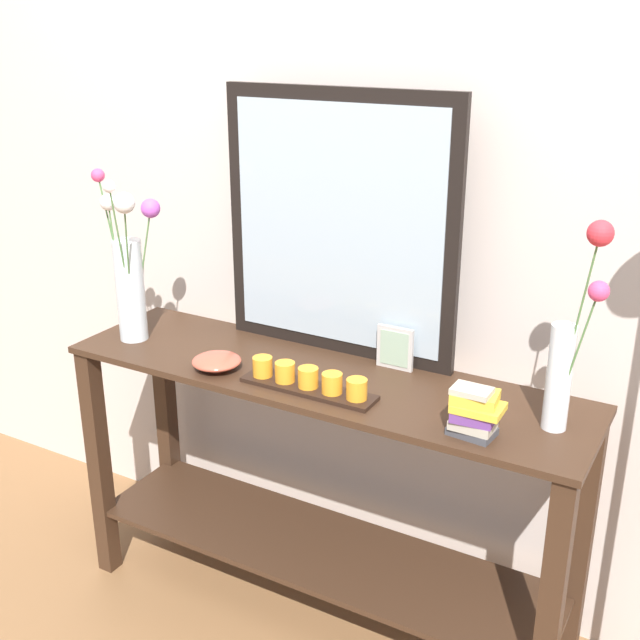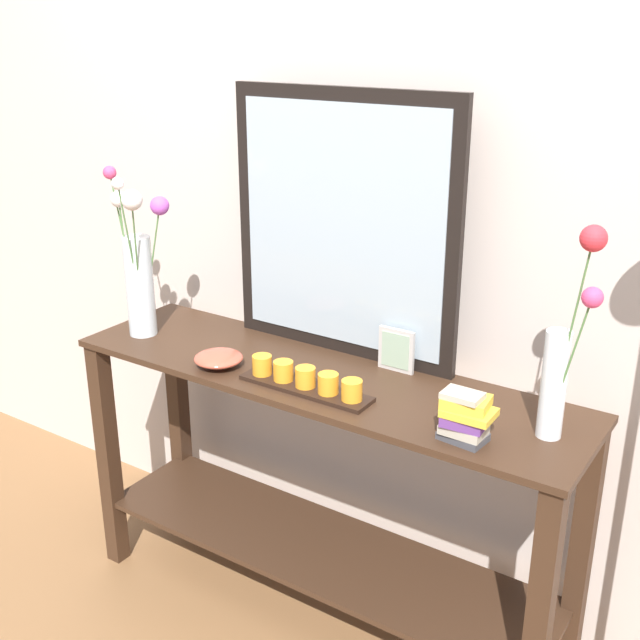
% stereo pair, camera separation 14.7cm
% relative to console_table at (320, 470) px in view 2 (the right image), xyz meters
% --- Properties ---
extents(ground_plane, '(7.00, 6.00, 0.02)m').
position_rel_console_table_xyz_m(ground_plane, '(0.00, 0.00, -0.53)').
color(ground_plane, brown).
extents(wall_back, '(6.40, 0.08, 2.70)m').
position_rel_console_table_xyz_m(wall_back, '(0.00, 0.33, 0.83)').
color(wall_back, beige).
rests_on(wall_back, ground).
extents(console_table, '(1.56, 0.42, 0.84)m').
position_rel_console_table_xyz_m(console_table, '(0.00, 0.00, 0.00)').
color(console_table, '#382316').
rests_on(console_table, ground).
extents(mirror_leaning, '(0.74, 0.03, 0.78)m').
position_rel_console_table_xyz_m(mirror_leaning, '(-0.04, 0.18, 0.71)').
color(mirror_leaning, black).
rests_on(mirror_leaning, console_table).
extents(tall_vase_left, '(0.22, 0.18, 0.53)m').
position_rel_console_table_xyz_m(tall_vase_left, '(-0.64, -0.06, 0.54)').
color(tall_vase_left, silver).
rests_on(tall_vase_left, console_table).
extents(vase_right, '(0.13, 0.10, 0.54)m').
position_rel_console_table_xyz_m(vase_right, '(0.68, -0.00, 0.53)').
color(vase_right, silver).
rests_on(vase_right, console_table).
extents(candle_tray, '(0.39, 0.09, 0.07)m').
position_rel_console_table_xyz_m(candle_tray, '(0.03, -0.11, 0.35)').
color(candle_tray, black).
rests_on(candle_tray, console_table).
extents(picture_frame_small, '(0.11, 0.01, 0.13)m').
position_rel_console_table_xyz_m(picture_frame_small, '(0.17, 0.14, 0.38)').
color(picture_frame_small, '#B7B2AD').
rests_on(picture_frame_small, console_table).
extents(decorative_bowl, '(0.14, 0.14, 0.04)m').
position_rel_console_table_xyz_m(decorative_bowl, '(-0.28, -0.12, 0.34)').
color(decorative_bowl, '#B24C38').
rests_on(decorative_bowl, console_table).
extents(book_stack, '(0.13, 0.10, 0.13)m').
position_rel_console_table_xyz_m(book_stack, '(0.50, -0.13, 0.38)').
color(book_stack, '#424247').
rests_on(book_stack, console_table).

